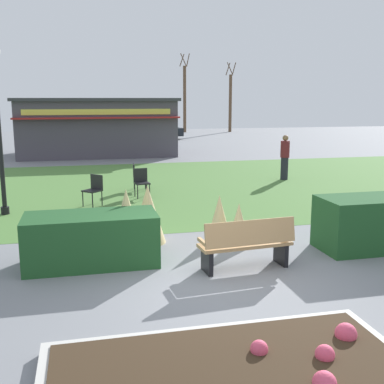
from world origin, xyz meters
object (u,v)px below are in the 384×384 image
object	(u,v)px
cafe_chair_center	(137,175)
tree_right_bg	(185,98)
park_bench	(247,244)
tree_left_bg	(230,102)
food_kiosk	(97,126)
person_strolling	(285,157)
cafe_chair_west	(141,180)
parked_car_center_slot	(153,131)
cafe_chair_east	(94,188)
parked_car_west_slot	(81,132)

from	to	relation	value
cafe_chair_center	tree_right_bg	world-z (taller)	tree_right_bg
park_bench	tree_left_bg	bearing A→B (deg)	72.91
food_kiosk	person_strolling	size ratio (longest dim) A/B	4.96
person_strolling	tree_left_bg	bearing A→B (deg)	5.94
food_kiosk	tree_left_bg	distance (m)	20.12
cafe_chair_west	tree_left_bg	bearing A→B (deg)	67.17
cafe_chair_west	parked_car_center_slot	xyz separation A→B (m)	(3.52, 21.08, 0.12)
food_kiosk	person_strolling	world-z (taller)	food_kiosk
food_kiosk	tree_right_bg	distance (m)	18.15
tree_left_bg	person_strolling	bearing A→B (deg)	-103.10
cafe_chair_east	cafe_chair_center	world-z (taller)	same
parked_car_center_slot	tree_left_bg	xyz separation A→B (m)	(8.16, 6.68, 2.10)
person_strolling	tree_left_bg	xyz separation A→B (m)	(5.99, 25.76, 1.89)
person_strolling	parked_car_west_slot	xyz separation A→B (m)	(-7.45, 19.08, -0.22)
parked_car_west_slot	parked_car_center_slot	xyz separation A→B (m)	(5.29, -0.00, 0.00)
park_bench	person_strolling	world-z (taller)	person_strolling
parked_car_west_slot	tree_left_bg	size ratio (longest dim) A/B	0.69
person_strolling	parked_car_west_slot	distance (m)	20.48
cafe_chair_center	cafe_chair_east	bearing A→B (deg)	-125.12
person_strolling	tree_left_bg	distance (m)	26.51
parked_car_center_slot	tree_left_bg	world-z (taller)	tree_left_bg
park_bench	cafe_chair_center	distance (m)	8.10
parked_car_center_slot	tree_right_bg	bearing A→B (deg)	60.62
cafe_chair_center	tree_right_bg	distance (m)	28.09
cafe_chair_west	parked_car_center_slot	world-z (taller)	parked_car_center_slot
food_kiosk	tree_right_bg	world-z (taller)	tree_right_bg
cafe_chair_east	tree_left_bg	size ratio (longest dim) A/B	0.14
parked_car_center_slot	parked_car_west_slot	bearing A→B (deg)	179.99
cafe_chair_center	parked_car_west_slot	xyz separation A→B (m)	(-1.77, 19.91, 0.12)
park_bench	cafe_chair_east	distance (m)	6.45
cafe_chair_east	parked_car_west_slot	distance (m)	22.01
parked_car_center_slot	park_bench	bearing A→B (deg)	-95.08
cafe_chair_center	parked_car_west_slot	world-z (taller)	parked_car_west_slot
food_kiosk	person_strolling	distance (m)	12.07
food_kiosk	tree_left_bg	xyz separation A→B (m)	(12.58, 15.66, 1.21)
tree_left_bg	parked_car_center_slot	bearing A→B (deg)	-140.70
tree_left_bg	park_bench	bearing A→B (deg)	-107.09
food_kiosk	parked_car_center_slot	bearing A→B (deg)	63.80
food_kiosk	tree_right_bg	xyz separation A→B (m)	(8.38, 16.02, 1.57)
food_kiosk	parked_car_center_slot	size ratio (longest dim) A/B	1.93
cafe_chair_center	parked_car_west_slot	distance (m)	19.99
parked_car_west_slot	food_kiosk	bearing A→B (deg)	-84.48
park_bench	cafe_chair_west	bearing A→B (deg)	98.57
food_kiosk	cafe_chair_center	distance (m)	11.02
cafe_chair_west	food_kiosk	bearing A→B (deg)	94.23
park_bench	cafe_chair_east	xyz separation A→B (m)	(-2.50, 5.94, 0.05)
cafe_chair_east	parked_car_center_slot	size ratio (longest dim) A/B	0.20
tree_right_bg	parked_car_center_slot	bearing A→B (deg)	-119.38
cafe_chair_east	tree_right_bg	bearing A→B (deg)	72.87
park_bench	tree_right_bg	size ratio (longest dim) A/B	0.25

